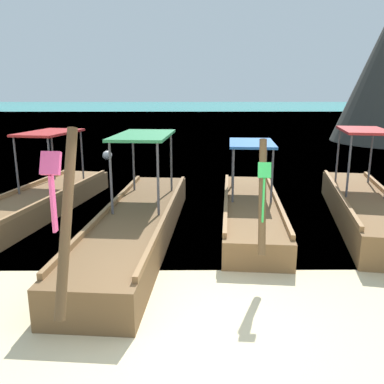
{
  "coord_description": "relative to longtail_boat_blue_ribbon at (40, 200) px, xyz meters",
  "views": [
    {
      "loc": [
        -0.07,
        -4.76,
        3.04
      ],
      "look_at": [
        0.0,
        3.79,
        0.92
      ],
      "focal_mm": 37.87,
      "sensor_mm": 36.0,
      "label": 1
    }
  ],
  "objects": [
    {
      "name": "ground",
      "position": [
        3.9,
        -5.28,
        -0.33
      ],
      "size": [
        120.0,
        120.0,
        0.0
      ],
      "primitive_type": "plane",
      "color": "beige"
    },
    {
      "name": "longtail_boat_green_ribbon",
      "position": [
        5.31,
        -0.8,
        -0.01
      ],
      "size": [
        1.82,
        6.2,
        2.31
      ],
      "color": "brown",
      "rests_on": "ground"
    },
    {
      "name": "longtail_boat_red_ribbon",
      "position": [
        7.95,
        -0.85,
        0.06
      ],
      "size": [
        2.35,
        6.37,
        2.89
      ],
      "color": "brown",
      "rests_on": "ground"
    },
    {
      "name": "longtail_boat_blue_ribbon",
      "position": [
        0.0,
        0.0,
        0.0
      ],
      "size": [
        2.39,
        6.7,
        2.69
      ],
      "color": "brown",
      "rests_on": "ground"
    },
    {
      "name": "longtail_boat_pink_ribbon",
      "position": [
        2.76,
        -1.97,
        0.04
      ],
      "size": [
        1.94,
        7.68,
        2.65
      ],
      "color": "brown",
      "rests_on": "ground"
    },
    {
      "name": "mooring_buoy_near",
      "position": [
        0.12,
        8.26,
        -0.11
      ],
      "size": [
        0.43,
        0.43,
        0.43
      ],
      "color": "white",
      "rests_on": "sea_water"
    },
    {
      "name": "sea_water",
      "position": [
        3.9,
        56.5,
        -0.33
      ],
      "size": [
        120.0,
        120.0,
        0.0
      ],
      "primitive_type": "plane",
      "color": "teal",
      "rests_on": "ground"
    }
  ]
}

